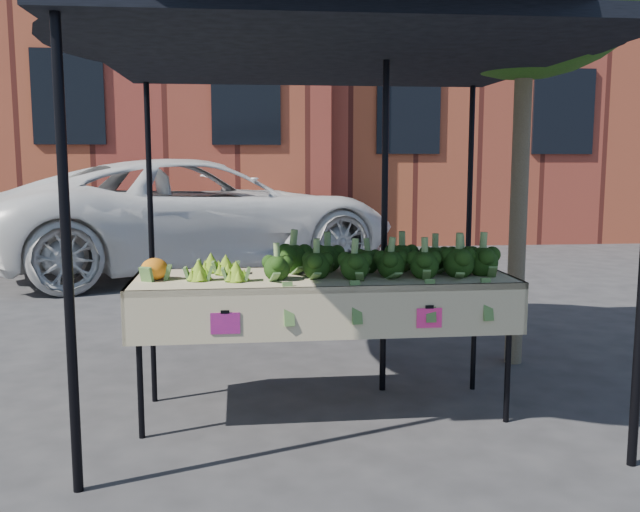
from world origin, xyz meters
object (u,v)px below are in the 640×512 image
at_px(table, 323,344).
at_px(canopy, 333,198).
at_px(street_tree, 522,115).
at_px(vehicle, 196,67).

height_order(table, canopy, canopy).
bearing_deg(canopy, table, -104.32).
distance_m(table, canopy, 1.04).
distance_m(canopy, street_tree, 1.73).
bearing_deg(table, canopy, 75.68).
bearing_deg(street_tree, vehicle, 118.90).
height_order(table, street_tree, street_tree).
relative_size(table, street_tree, 0.61).
xyz_separation_m(table, street_tree, (1.66, 0.95, 1.53)).
distance_m(vehicle, street_tree, 5.99).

